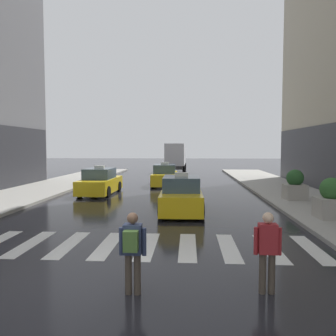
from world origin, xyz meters
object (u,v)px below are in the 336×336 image
at_px(taxi_lead, 181,196).
at_px(pedestrian_with_backpack, 132,247).
at_px(planter_near_corner, 331,200).
at_px(pedestrian_plain_coat, 268,248).
at_px(taxi_second, 100,183).
at_px(planter_mid_block, 295,186).
at_px(box_truck, 176,156).
at_px(taxi_third, 165,176).

xyz_separation_m(taxi_lead, pedestrian_with_backpack, (-0.78, -8.56, 0.25)).
bearing_deg(taxi_lead, planter_near_corner, -15.68).
relative_size(pedestrian_with_backpack, pedestrian_plain_coat, 1.00).
relative_size(taxi_second, planter_near_corner, 2.87).
height_order(taxi_second, planter_near_corner, taxi_second).
distance_m(pedestrian_plain_coat, planter_mid_block, 12.11).
height_order(box_truck, planter_near_corner, box_truck).
xyz_separation_m(pedestrian_with_backpack, pedestrian_plain_coat, (2.69, 0.23, -0.03)).
height_order(pedestrian_with_backpack, planter_mid_block, planter_mid_block).
height_order(taxi_lead, pedestrian_with_backpack, taxi_lead).
bearing_deg(taxi_lead, taxi_second, 134.17).
bearing_deg(taxi_lead, pedestrian_plain_coat, -77.08).
height_order(taxi_second, box_truck, box_truck).
height_order(taxi_lead, taxi_third, same).
height_order(taxi_second, pedestrian_with_backpack, taxi_second).
bearing_deg(planter_near_corner, pedestrian_with_backpack, -134.26).
bearing_deg(planter_mid_block, taxi_lead, -153.01).
distance_m(taxi_lead, planter_mid_block, 6.75).
xyz_separation_m(taxi_lead, planter_mid_block, (6.02, 3.06, 0.15)).
height_order(pedestrian_with_backpack, pedestrian_plain_coat, same).
bearing_deg(box_truck, planter_near_corner, -74.96).
distance_m(planter_near_corner, planter_mid_block, 4.73).
distance_m(taxi_lead, box_truck, 25.04).
distance_m(taxi_second, pedestrian_plain_coat, 15.45).
bearing_deg(pedestrian_with_backpack, box_truck, 90.77).
xyz_separation_m(taxi_second, taxi_third, (3.73, 4.77, 0.00)).
bearing_deg(planter_near_corner, pedestrian_plain_coat, -121.19).
xyz_separation_m(pedestrian_with_backpack, planter_mid_block, (6.79, 11.62, -0.10)).
bearing_deg(planter_near_corner, taxi_lead, 164.32).
relative_size(taxi_third, box_truck, 0.60).
relative_size(taxi_third, pedestrian_with_backpack, 2.77).
relative_size(box_truck, pedestrian_plain_coat, 4.60).
bearing_deg(pedestrian_with_backpack, taxi_lead, 84.82).
relative_size(pedestrian_with_backpack, planter_mid_block, 1.03).
bearing_deg(planter_mid_block, pedestrian_with_backpack, -120.30).
relative_size(taxi_second, box_truck, 0.60).
bearing_deg(taxi_second, taxi_third, 51.94).
bearing_deg(box_truck, taxi_second, -101.53).
bearing_deg(box_truck, taxi_third, -91.05).
distance_m(taxi_second, planter_mid_block, 11.48).
distance_m(box_truck, pedestrian_plain_coat, 33.47).
relative_size(taxi_third, planter_mid_block, 2.85).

